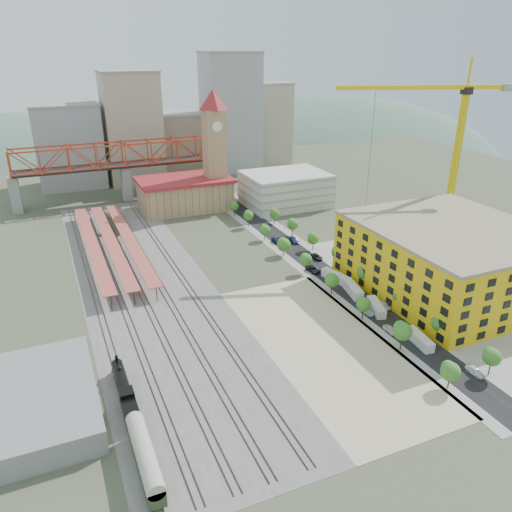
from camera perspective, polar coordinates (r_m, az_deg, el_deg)
name	(u,v)px	position (r m, az deg, el deg)	size (l,w,h in m)	color
ground	(282,286)	(143.98, 2.94, -3.42)	(400.00, 400.00, 0.00)	#474C38
ballast_strip	(144,283)	(148.98, -12.67, -3.03)	(36.00, 165.00, 0.06)	#605E59
dirt_lot	(326,345)	(118.39, 7.99, -9.99)	(28.00, 67.00, 0.06)	tan
street_asphalt	(305,258)	(162.82, 5.67, -0.24)	(12.00, 170.00, 0.06)	black
sidewalk_west	(290,261)	(160.41, 3.95, -0.55)	(3.00, 170.00, 0.04)	gray
sidewalk_east	(320,255)	(165.40, 7.35, 0.06)	(3.00, 170.00, 0.04)	gray
construction_pad	(453,287)	(154.10, 21.59, -3.26)	(50.00, 90.00, 0.06)	gray
rail_tracks	(138,284)	(148.68, -13.35, -3.10)	(26.56, 160.00, 0.18)	#382B23
platform_canopies	(111,241)	(171.94, -16.26, 1.63)	(16.00, 80.00, 4.12)	#B34545
station_hall	(185,193)	(212.07, -8.13, 7.12)	(38.00, 24.00, 13.10)	tan
clock_tower	(214,139)	(209.00, -4.80, 13.23)	(12.00, 12.00, 52.00)	tan
parking_garage	(286,189)	(215.32, 3.39, 7.64)	(34.00, 26.00, 14.00)	silver
truss_bridge	(124,158)	(227.17, -14.87, 10.82)	(94.00, 9.60, 25.60)	gray
construction_building	(450,258)	(148.41, 21.28, -0.23)	(44.60, 50.60, 18.80)	gold
warehouse	(35,402)	(105.49, -23.92, -15.04)	(22.00, 32.00, 5.00)	gray
street_trees	(321,270)	(154.96, 7.44, -1.59)	(15.40, 124.40, 8.00)	#2F6D20
skyline	(174,131)	(268.84, -9.32, 13.94)	(133.00, 46.00, 60.00)	#9EA0A3
distant_hills	(190,233)	(414.78, -7.53, 2.61)	(647.00, 264.00, 227.00)	#4C6B59
locomotive	(124,390)	(104.03, -14.82, -14.58)	(2.70, 20.83, 5.21)	black
coach	(145,457)	(88.33, -12.56, -21.56)	(2.99, 17.36, 5.45)	#273A1F
tower_crane	(449,134)	(177.78, 21.15, 12.91)	(54.36, 19.99, 60.52)	#DDBD0E
site_trailer_a	(419,339)	(122.90, 18.16, -9.04)	(2.32, 8.81, 2.41)	silver
site_trailer_b	(376,307)	(133.74, 13.57, -5.71)	(2.35, 8.95, 2.45)	silver
site_trailer_c	(353,289)	(141.41, 10.99, -3.76)	(2.59, 9.85, 2.70)	silver
site_trailer_d	(335,277)	(148.29, 9.03, -2.33)	(2.43, 9.24, 2.53)	silver
car_0	(390,330)	(125.69, 15.09, -8.13)	(1.73, 4.30, 1.47)	silver
car_1	(367,311)	(132.24, 12.53, -6.17)	(1.69, 4.83, 1.59)	gray
car_2	(313,270)	(153.07, 6.53, -1.55)	(2.54, 5.50, 1.53)	black
car_3	(276,241)	(174.05, 2.36, 1.68)	(2.06, 5.07, 1.47)	navy
car_4	(475,371)	(117.05, 23.76, -11.97)	(1.80, 4.46, 1.52)	white
car_5	(384,306)	(136.14, 14.40, -5.51)	(1.48, 4.24, 1.40)	#ADACB1
car_6	(317,257)	(162.36, 6.95, -0.11)	(2.35, 5.10, 1.42)	black
car_7	(294,240)	(175.18, 4.36, 1.80)	(2.23, 5.49, 1.59)	navy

